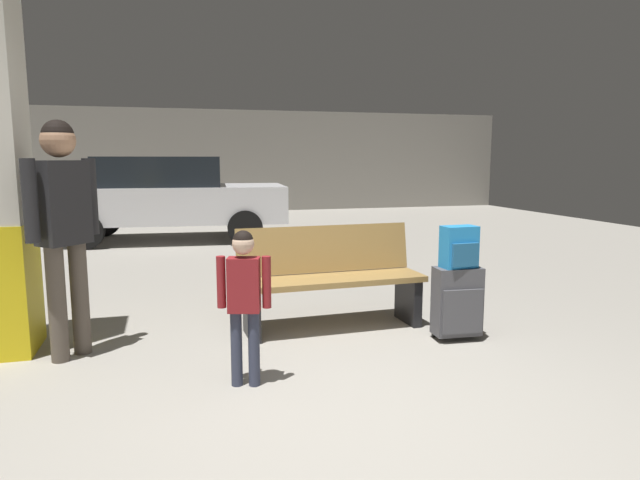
{
  "coord_description": "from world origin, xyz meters",
  "views": [
    {
      "loc": [
        -0.91,
        -2.86,
        1.49
      ],
      "look_at": [
        0.24,
        1.3,
        0.85
      ],
      "focal_mm": 31.32,
      "sensor_mm": 36.0,
      "label": 1
    }
  ],
  "objects_px": {
    "backpack_bright": "(459,247)",
    "adult": "(63,214)",
    "parked_car_far": "(167,196)",
    "bench": "(331,278)",
    "child": "(244,291)",
    "suitcase": "(457,302)"
  },
  "relations": [
    {
      "from": "suitcase",
      "to": "backpack_bright",
      "type": "bearing_deg",
      "value": -29.42
    },
    {
      "from": "child",
      "to": "suitcase",
      "type": "bearing_deg",
      "value": 14.65
    },
    {
      "from": "bench",
      "to": "backpack_bright",
      "type": "distance_m",
      "value": 1.14
    },
    {
      "from": "bench",
      "to": "suitcase",
      "type": "bearing_deg",
      "value": -34.21
    },
    {
      "from": "adult",
      "to": "parked_car_far",
      "type": "distance_m",
      "value": 6.1
    },
    {
      "from": "backpack_bright",
      "to": "suitcase",
      "type": "bearing_deg",
      "value": 150.58
    },
    {
      "from": "suitcase",
      "to": "parked_car_far",
      "type": "bearing_deg",
      "value": 109.16
    },
    {
      "from": "backpack_bright",
      "to": "bench",
      "type": "bearing_deg",
      "value": 145.8
    },
    {
      "from": "bench",
      "to": "parked_car_far",
      "type": "bearing_deg",
      "value": 102.92
    },
    {
      "from": "suitcase",
      "to": "backpack_bright",
      "type": "distance_m",
      "value": 0.45
    },
    {
      "from": "bench",
      "to": "child",
      "type": "xyz_separation_m",
      "value": [
        -0.91,
        -1.09,
        0.19
      ]
    },
    {
      "from": "bench",
      "to": "child",
      "type": "height_order",
      "value": "child"
    },
    {
      "from": "suitcase",
      "to": "backpack_bright",
      "type": "height_order",
      "value": "backpack_bright"
    },
    {
      "from": "bench",
      "to": "parked_car_far",
      "type": "xyz_separation_m",
      "value": [
        -1.34,
        5.84,
        0.36
      ]
    },
    {
      "from": "suitcase",
      "to": "adult",
      "type": "height_order",
      "value": "adult"
    },
    {
      "from": "backpack_bright",
      "to": "adult",
      "type": "distance_m",
      "value": 3.04
    },
    {
      "from": "child",
      "to": "adult",
      "type": "bearing_deg",
      "value": 143.54
    },
    {
      "from": "bench",
      "to": "adult",
      "type": "bearing_deg",
      "value": -174.32
    },
    {
      "from": "child",
      "to": "adult",
      "type": "xyz_separation_m",
      "value": [
        -1.19,
        0.88,
        0.45
      ]
    },
    {
      "from": "bench",
      "to": "child",
      "type": "relative_size",
      "value": 1.57
    },
    {
      "from": "suitcase",
      "to": "child",
      "type": "relative_size",
      "value": 0.59
    },
    {
      "from": "bench",
      "to": "parked_car_far",
      "type": "relative_size",
      "value": 0.38
    }
  ]
}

